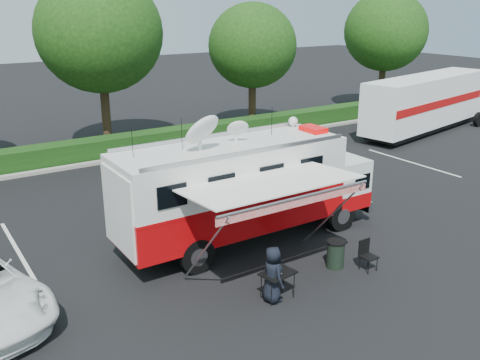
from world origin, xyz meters
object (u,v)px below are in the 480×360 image
object	(u,v)px
command_truck	(247,188)
semi_trailer	(426,103)
folding_table	(278,274)
trash_bin	(336,254)

from	to	relation	value
command_truck	semi_trailer	distance (m)	18.70
folding_table	trash_bin	distance (m)	2.51
command_truck	semi_trailer	world-z (taller)	command_truck
semi_trailer	folding_table	bearing A→B (deg)	-150.83
folding_table	semi_trailer	bearing A→B (deg)	29.17
trash_bin	folding_table	bearing A→B (deg)	-169.24
command_truck	trash_bin	xyz separation A→B (m)	(1.13, -2.97, -1.38)
folding_table	trash_bin	world-z (taller)	trash_bin
command_truck	folding_table	world-z (taller)	command_truck
trash_bin	command_truck	bearing A→B (deg)	110.77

